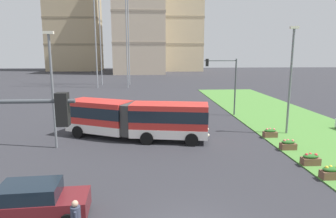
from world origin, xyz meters
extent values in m
cube|color=red|center=(-0.04, 12.75, 1.73)|extent=(6.34, 3.50, 2.55)
cube|color=silver|center=(-0.04, 12.75, 0.80)|extent=(6.37, 3.53, 0.70)
cube|color=#19232D|center=(-0.04, 12.75, 2.15)|extent=(6.39, 3.55, 0.90)
cube|color=red|center=(-5.78, 14.64, 1.73)|extent=(5.77, 4.54, 2.55)
cube|color=silver|center=(-5.78, 14.64, 0.80)|extent=(5.80, 4.56, 0.70)
cube|color=#19232D|center=(-5.78, 14.64, 2.15)|extent=(5.82, 4.59, 0.90)
cylinder|color=#383838|center=(-3.00, 13.27, 1.72)|extent=(2.40, 2.40, 2.45)
cylinder|color=black|center=(1.95, 13.67, 0.50)|extent=(1.03, 0.45, 1.00)
cylinder|color=black|center=(1.51, 11.21, 0.50)|extent=(1.03, 0.45, 1.00)
cylinder|color=black|center=(-1.40, 14.26, 0.50)|extent=(1.03, 0.45, 1.00)
cylinder|color=black|center=(-1.84, 11.80, 0.50)|extent=(1.03, 0.45, 1.00)
cylinder|color=black|center=(-6.40, 16.33, 0.50)|extent=(1.02, 0.69, 1.00)
cylinder|color=black|center=(-7.50, 14.09, 0.50)|extent=(1.02, 0.69, 1.00)
sphere|color=#F9EFC6|center=(3.09, 13.11, 0.80)|extent=(0.24, 0.24, 0.24)
sphere|color=#F9EFC6|center=(2.77, 11.34, 0.80)|extent=(0.24, 0.24, 0.24)
cube|color=maroon|center=(-6.50, 1.77, 0.58)|extent=(4.50, 2.06, 0.80)
cube|color=black|center=(-6.65, 1.76, 1.28)|extent=(2.47, 1.82, 0.60)
cylinder|color=black|center=(-5.06, 2.76, 0.32)|extent=(0.65, 0.26, 0.64)
cylinder|color=black|center=(-8.05, 2.58, 0.32)|extent=(0.65, 0.26, 0.64)
cube|color=#B7BABF|center=(-6.00, 20.89, 0.58)|extent=(4.54, 2.17, 0.80)
cube|color=black|center=(-6.15, 20.90, 1.28)|extent=(2.51, 1.88, 0.60)
cylinder|color=black|center=(-4.43, 21.66, 0.32)|extent=(0.66, 0.27, 0.64)
cylinder|color=black|center=(-4.58, 19.87, 0.32)|extent=(0.66, 0.27, 0.64)
cylinder|color=black|center=(-7.42, 21.91, 0.32)|extent=(0.66, 0.27, 0.64)
cylinder|color=black|center=(-7.57, 20.12, 0.32)|extent=(0.66, 0.27, 0.64)
cylinder|color=#383D51|center=(-4.35, -0.09, 1.20)|extent=(0.36, 0.36, 0.60)
sphere|color=tan|center=(-4.35, -0.09, 1.62)|extent=(0.24, 0.24, 0.24)
cylinder|color=#383D51|center=(-4.40, 0.15, 1.15)|extent=(0.10, 0.10, 0.55)
cube|color=brown|center=(8.31, 4.72, 0.30)|extent=(1.10, 0.56, 0.44)
ellipsoid|color=#2D6B28|center=(8.31, 4.72, 0.62)|extent=(0.99, 0.50, 0.28)
sphere|color=yellow|center=(8.03, 4.72, 0.72)|extent=(0.20, 0.20, 0.20)
sphere|color=yellow|center=(8.31, 4.80, 0.72)|extent=(0.20, 0.20, 0.20)
cube|color=brown|center=(8.31, 6.81, 0.30)|extent=(1.10, 0.56, 0.44)
ellipsoid|color=#2D6B28|center=(8.31, 6.81, 0.62)|extent=(0.99, 0.50, 0.28)
sphere|color=red|center=(8.03, 6.81, 0.72)|extent=(0.20, 0.20, 0.20)
sphere|color=red|center=(8.31, 6.89, 0.72)|extent=(0.20, 0.20, 0.20)
sphere|color=red|center=(8.59, 6.75, 0.72)|extent=(0.20, 0.20, 0.20)
cube|color=brown|center=(8.31, 9.80, 0.30)|extent=(1.10, 0.56, 0.44)
ellipsoid|color=#2D6B28|center=(8.31, 9.80, 0.62)|extent=(0.99, 0.50, 0.28)
sphere|color=#EF7566|center=(8.03, 9.80, 0.72)|extent=(0.20, 0.20, 0.20)
sphere|color=#EF7566|center=(8.31, 9.88, 0.72)|extent=(0.20, 0.20, 0.20)
sphere|color=#EF7566|center=(8.59, 9.74, 0.72)|extent=(0.20, 0.20, 0.20)
cube|color=brown|center=(8.31, 13.00, 0.30)|extent=(1.10, 0.56, 0.44)
ellipsoid|color=#2D6B28|center=(8.31, 13.00, 0.62)|extent=(0.99, 0.50, 0.28)
sphere|color=#EF7566|center=(8.03, 13.00, 0.72)|extent=(0.20, 0.20, 0.20)
sphere|color=#EF7566|center=(8.31, 13.08, 0.72)|extent=(0.20, 0.20, 0.20)
sphere|color=#EF7566|center=(8.59, 12.94, 0.72)|extent=(0.20, 0.20, 0.20)
cube|color=black|center=(-3.73, -3.00, 5.59)|extent=(0.28, 0.28, 0.80)
sphere|color=red|center=(-3.73, -3.00, 5.84)|extent=(0.16, 0.16, 0.16)
sphere|color=yellow|center=(-3.73, -3.00, 5.58)|extent=(0.16, 0.16, 0.16)
sphere|color=green|center=(-3.73, -3.00, 5.32)|extent=(0.16, 0.16, 0.16)
cylinder|color=#474C51|center=(7.91, 22.00, 3.14)|extent=(0.16, 0.16, 6.27)
cylinder|color=#474C51|center=(6.16, 22.00, 6.07)|extent=(3.50, 0.10, 0.10)
cube|color=black|center=(4.71, 22.00, 5.87)|extent=(0.28, 0.28, 0.80)
sphere|color=red|center=(4.71, 22.00, 6.12)|extent=(0.16, 0.16, 0.16)
sphere|color=yellow|center=(4.71, 22.00, 5.86)|extent=(0.16, 0.16, 0.16)
sphere|color=green|center=(4.71, 22.00, 5.60)|extent=(0.16, 0.16, 0.16)
cylinder|color=slate|center=(-8.50, 11.53, 4.09)|extent=(0.18, 0.18, 8.18)
cube|color=white|center=(-8.50, 11.53, 8.28)|extent=(0.70, 0.28, 0.20)
cylinder|color=slate|center=(10.21, 14.07, 4.41)|extent=(0.18, 0.18, 8.83)
cube|color=white|center=(10.21, 14.07, 8.93)|extent=(0.70, 0.28, 0.20)
cube|color=tan|center=(-30.00, 111.40, 24.05)|extent=(19.56, 14.00, 48.10)
cube|color=#85765B|center=(-30.00, 111.40, 9.97)|extent=(19.76, 14.20, 0.70)
cube|color=#85765B|center=(-30.00, 111.40, 19.59)|extent=(19.76, 14.20, 0.70)
cube|color=#C6B299|center=(-4.31, 94.17, 23.96)|extent=(16.61, 19.07, 47.93)
cube|color=gray|center=(-4.31, 94.17, 9.94)|extent=(16.81, 19.27, 0.70)
cube|color=gray|center=(-4.31, 94.17, 19.52)|extent=(16.81, 19.27, 0.70)
cube|color=beige|center=(8.92, 108.20, 24.30)|extent=(20.39, 14.50, 48.60)
cube|color=#9C8D6E|center=(8.92, 108.20, 10.07)|extent=(20.59, 14.70, 0.70)
cube|color=#9C8D6E|center=(8.92, 108.20, 19.79)|extent=(20.59, 14.70, 0.70)
cylinder|color=gray|center=(-5.72, 55.94, 15.50)|extent=(0.24, 0.24, 31.00)
cylinder|color=gray|center=(-11.72, 55.94, 15.50)|extent=(0.24, 0.24, 31.00)
cylinder|color=gray|center=(-5.72, 49.94, 15.50)|extent=(0.24, 0.24, 31.00)
cylinder|color=gray|center=(-11.72, 49.94, 15.50)|extent=(0.24, 0.24, 31.00)
camera|label=1|loc=(-1.70, -10.09, 6.91)|focal=31.85mm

